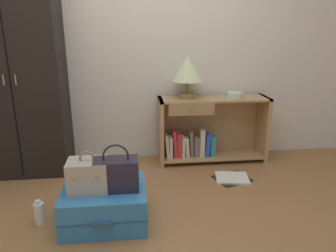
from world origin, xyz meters
The scene contains 11 objects.
ground_plane centered at (0.00, 0.00, 0.00)m, with size 9.00×9.00×0.00m, color olive.
back_wall centered at (0.00, 1.50, 1.30)m, with size 6.40×0.10×2.60m, color silver.
wardrobe centered at (-1.16, 1.20, 0.96)m, with size 0.81×0.47×1.91m.
bookshelf centered at (0.67, 1.27, 0.33)m, with size 1.15×0.34×0.70m.
table_lamp centered at (0.45, 1.28, 0.98)m, with size 0.33×0.33×0.43m.
bowl centered at (0.95, 1.24, 0.72)m, with size 0.16×0.16×0.06m, color silver.
suitcase_large centered at (-0.33, 0.20, 0.14)m, with size 0.61×0.53×0.27m.
train_case centered at (-0.44, 0.19, 0.39)m, with size 0.28×0.22×0.30m.
handbag centered at (-0.24, 0.18, 0.39)m, with size 0.31×0.17×0.34m.
bottle centered at (-0.81, 0.22, 0.09)m, with size 0.07×0.07×0.19m.
open_book_on_floor centered at (0.82, 0.78, 0.01)m, with size 0.39×0.36×0.02m.
Camera 1 is at (-0.11, -1.92, 1.38)m, focal length 34.19 mm.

